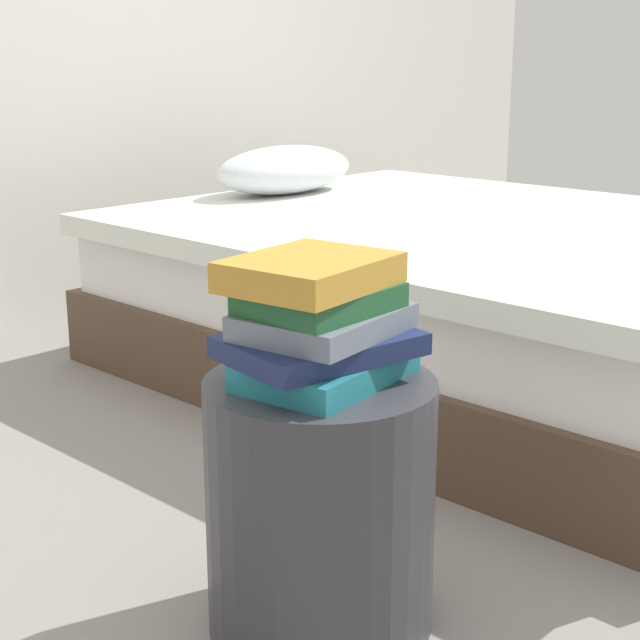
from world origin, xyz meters
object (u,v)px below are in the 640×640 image
object	(u,v)px
side_table	(320,506)
book_teal	(326,368)
book_navy	(322,345)
book_forest	(319,299)
bed	(476,297)
book_ochre	(310,272)
book_slate	(323,322)

from	to	relation	value
side_table	book_teal	bearing A→B (deg)	-41.06
book_navy	book_forest	world-z (taller)	book_forest
bed	book_ochre	size ratio (longest dim) A/B	8.35
book_teal	book_ochre	world-z (taller)	book_ochre
side_table	book_slate	world-z (taller)	book_slate
bed	book_ochre	bearing A→B (deg)	-156.31
book_teal	book_slate	bearing A→B (deg)	77.30
side_table	book_navy	xyz separation A→B (m)	(0.00, -0.00, 0.27)
book_slate	book_teal	bearing A→B (deg)	-102.68
book_forest	book_ochre	size ratio (longest dim) A/B	0.91
side_table	book_slate	size ratio (longest dim) A/B	1.73
book_navy	bed	bearing A→B (deg)	33.32
side_table	book_teal	size ratio (longest dim) A/B	1.60
bed	book_forest	bearing A→B (deg)	-155.79
book_teal	book_navy	size ratio (longest dim) A/B	0.93
book_navy	book_slate	bearing A→B (deg)	20.65
side_table	book_forest	distance (m)	0.35
book_navy	book_ochre	size ratio (longest dim) A/B	1.18
bed	book_navy	xyz separation A→B (m)	(-1.26, -0.59, 0.25)
book_teal	book_ochre	size ratio (longest dim) A/B	1.10
side_table	book_slate	xyz separation A→B (m)	(0.01, 0.00, 0.31)
book_navy	book_slate	world-z (taller)	book_slate
side_table	book_navy	bearing A→B (deg)	-12.67
book_teal	book_forest	distance (m)	0.11
book_ochre	book_forest	bearing A→B (deg)	-50.50
book_teal	book_forest	size ratio (longest dim) A/B	1.21
book_teal	book_navy	bearing A→B (deg)	114.20
bed	book_slate	bearing A→B (deg)	-155.64
book_slate	bed	bearing A→B (deg)	16.41
book_slate	book_ochre	bearing A→B (deg)	147.36
book_navy	book_forest	bearing A→B (deg)	-175.24
book_teal	bed	bearing A→B (deg)	16.62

